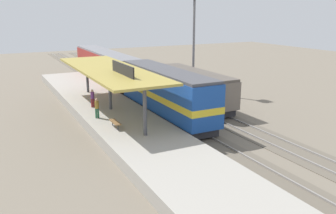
# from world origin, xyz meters

# --- Properties ---
(ground_plane) EXTENTS (120.00, 120.00, 0.00)m
(ground_plane) POSITION_xyz_m (2.00, 0.00, 0.00)
(ground_plane) COLOR #706656
(track_near) EXTENTS (3.20, 110.00, 0.16)m
(track_near) POSITION_xyz_m (0.00, 0.00, 0.03)
(track_near) COLOR #5F5649
(track_near) RESTS_ON ground
(track_far) EXTENTS (3.20, 110.00, 0.16)m
(track_far) POSITION_xyz_m (4.60, 0.00, 0.03)
(track_far) COLOR #5F5649
(track_far) RESTS_ON ground
(platform) EXTENTS (6.00, 44.00, 0.90)m
(platform) POSITION_xyz_m (-4.60, 0.00, 0.45)
(platform) COLOR #9E998E
(platform) RESTS_ON ground
(station_canopy) EXTENTS (5.20, 18.00, 4.70)m
(station_canopy) POSITION_xyz_m (-4.60, -0.09, 4.53)
(station_canopy) COLOR #47474C
(station_canopy) RESTS_ON platform
(platform_bench) EXTENTS (0.44, 1.70, 0.50)m
(platform_bench) POSITION_xyz_m (-6.00, -5.37, 1.34)
(platform_bench) COLOR #333338
(platform_bench) RESTS_ON platform
(locomotive) EXTENTS (2.93, 14.43, 4.44)m
(locomotive) POSITION_xyz_m (0.00, -2.16, 2.41)
(locomotive) COLOR #28282D
(locomotive) RESTS_ON track_near
(passenger_carriage_single) EXTENTS (2.90, 20.00, 4.24)m
(passenger_carriage_single) POSITION_xyz_m (0.00, 15.84, 2.31)
(passenger_carriage_single) COLOR #28282D
(passenger_carriage_single) RESTS_ON track_near
(freight_car) EXTENTS (2.80, 12.00, 3.54)m
(freight_car) POSITION_xyz_m (4.60, 0.46, 1.97)
(freight_car) COLOR #28282D
(freight_car) RESTS_ON track_far
(light_mast) EXTENTS (1.10, 1.10, 11.70)m
(light_mast) POSITION_xyz_m (7.80, 5.92, 8.40)
(light_mast) COLOR slate
(light_mast) RESTS_ON ground
(person_waiting) EXTENTS (0.34, 0.34, 1.71)m
(person_waiting) POSITION_xyz_m (-5.88, 1.42, 1.85)
(person_waiting) COLOR maroon
(person_waiting) RESTS_ON platform
(person_walking) EXTENTS (0.34, 0.34, 1.71)m
(person_walking) POSITION_xyz_m (-6.50, -2.18, 1.85)
(person_walking) COLOR #23603D
(person_walking) RESTS_ON platform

